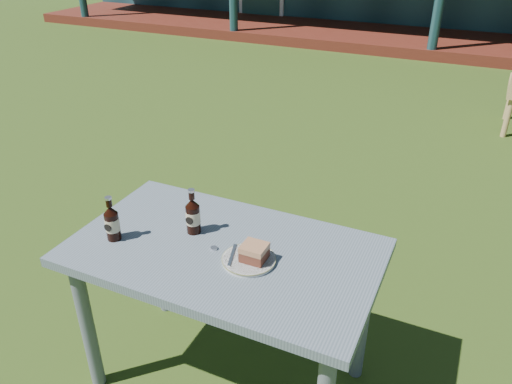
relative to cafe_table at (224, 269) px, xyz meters
The scene contains 8 objects.
ground 1.72m from the cafe_table, 90.00° to the left, with size 80.00×80.00×0.00m, color #334916.
cafe_table is the anchor object (origin of this frame).
plate 0.17m from the cafe_table, 15.39° to the right, with size 0.20×0.20×0.01m.
cake_slice 0.21m from the cafe_table, 11.66° to the right, with size 0.09×0.09×0.06m.
fork 0.14m from the cafe_table, 36.22° to the right, with size 0.01×0.14×0.00m, color silver.
cola_bottle_near 0.25m from the cafe_table, 162.56° to the left, with size 0.06×0.06×0.20m.
cola_bottle_far 0.48m from the cafe_table, 163.64° to the right, with size 0.06×0.06×0.19m.
bottle_cap 0.11m from the cafe_table, 145.83° to the right, with size 0.03×0.03×0.01m, color silver.
Camera 1 is at (0.79, -2.99, 1.85)m, focal length 35.00 mm.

